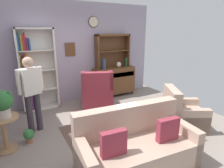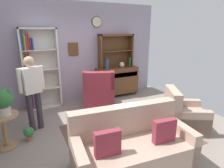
{
  "view_description": "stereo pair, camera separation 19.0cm",
  "coord_description": "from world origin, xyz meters",
  "px_view_note": "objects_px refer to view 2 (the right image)",
  "views": [
    {
      "loc": [
        -1.79,
        -3.11,
        2.06
      ],
      "look_at": [
        0.1,
        0.2,
        0.95
      ],
      "focal_mm": 30.27,
      "sensor_mm": 36.0,
      "label": 1
    },
    {
      "loc": [
        -1.62,
        -3.2,
        2.06
      ],
      "look_at": [
        0.1,
        0.2,
        0.95
      ],
      "focal_mm": 30.27,
      "sensor_mm": 36.0,
      "label": 2
    }
  ],
  "objects_px": {
    "armchair_floral": "(183,116)",
    "vase_round": "(122,65)",
    "vase_tall": "(107,64)",
    "couch_floral": "(132,147)",
    "bookshelf": "(38,72)",
    "book_stack": "(126,114)",
    "person_reading": "(32,89)",
    "potted_plant_large": "(3,100)",
    "plant_stand": "(4,127)",
    "sideboard_hutch": "(116,46)",
    "bottle_wine": "(130,62)",
    "wingback_chair": "(99,95)",
    "coffee_table": "(122,120)",
    "sideboard": "(117,80)",
    "potted_plant_small": "(29,133)"
  },
  "relations": [
    {
      "from": "sideboard_hutch",
      "to": "potted_plant_large",
      "type": "bearing_deg",
      "value": -151.19
    },
    {
      "from": "sideboard_hutch",
      "to": "vase_tall",
      "type": "height_order",
      "value": "sideboard_hutch"
    },
    {
      "from": "sideboard",
      "to": "bookshelf",
      "type": "bearing_deg",
      "value": 177.92
    },
    {
      "from": "coffee_table",
      "to": "book_stack",
      "type": "relative_size",
      "value": 3.76
    },
    {
      "from": "bookshelf",
      "to": "vase_round",
      "type": "bearing_deg",
      "value": -3.54
    },
    {
      "from": "vase_round",
      "to": "person_reading",
      "type": "height_order",
      "value": "person_reading"
    },
    {
      "from": "couch_floral",
      "to": "vase_round",
      "type": "bearing_deg",
      "value": 63.04
    },
    {
      "from": "vase_round",
      "to": "couch_floral",
      "type": "bearing_deg",
      "value": -116.96
    },
    {
      "from": "sideboard",
      "to": "vase_round",
      "type": "height_order",
      "value": "vase_round"
    },
    {
      "from": "bottle_wine",
      "to": "wingback_chair",
      "type": "distance_m",
      "value": 1.59
    },
    {
      "from": "vase_round",
      "to": "vase_tall",
      "type": "bearing_deg",
      "value": -178.51
    },
    {
      "from": "plant_stand",
      "to": "person_reading",
      "type": "bearing_deg",
      "value": 38.48
    },
    {
      "from": "armchair_floral",
      "to": "plant_stand",
      "type": "xyz_separation_m",
      "value": [
        -3.34,
        0.96,
        0.1
      ]
    },
    {
      "from": "potted_plant_large",
      "to": "potted_plant_small",
      "type": "relative_size",
      "value": 1.79
    },
    {
      "from": "armchair_floral",
      "to": "vase_round",
      "type": "bearing_deg",
      "value": 92.85
    },
    {
      "from": "potted_plant_large",
      "to": "person_reading",
      "type": "xyz_separation_m",
      "value": [
        0.5,
        0.47,
        -0.0
      ]
    },
    {
      "from": "bookshelf",
      "to": "book_stack",
      "type": "distance_m",
      "value": 2.65
    },
    {
      "from": "sideboard_hutch",
      "to": "sideboard",
      "type": "bearing_deg",
      "value": -90.0
    },
    {
      "from": "sideboard_hutch",
      "to": "couch_floral",
      "type": "xyz_separation_m",
      "value": [
        -1.34,
        -3.06,
        -1.25
      ]
    },
    {
      "from": "wingback_chair",
      "to": "couch_floral",
      "type": "bearing_deg",
      "value": -100.67
    },
    {
      "from": "bottle_wine",
      "to": "armchair_floral",
      "type": "distance_m",
      "value": 2.53
    },
    {
      "from": "bookshelf",
      "to": "wingback_chair",
      "type": "distance_m",
      "value": 1.71
    },
    {
      "from": "coffee_table",
      "to": "potted_plant_large",
      "type": "bearing_deg",
      "value": 163.34
    },
    {
      "from": "bookshelf",
      "to": "potted_plant_large",
      "type": "distance_m",
      "value": 1.81
    },
    {
      "from": "sideboard_hutch",
      "to": "armchair_floral",
      "type": "distance_m",
      "value": 2.91
    },
    {
      "from": "bottle_wine",
      "to": "person_reading",
      "type": "distance_m",
      "value": 3.1
    },
    {
      "from": "sideboard",
      "to": "coffee_table",
      "type": "height_order",
      "value": "sideboard"
    },
    {
      "from": "vase_tall",
      "to": "couch_floral",
      "type": "xyz_separation_m",
      "value": [
        -0.95,
        -2.87,
        -0.76
      ]
    },
    {
      "from": "vase_round",
      "to": "plant_stand",
      "type": "xyz_separation_m",
      "value": [
        -3.22,
        -1.47,
        -0.61
      ]
    },
    {
      "from": "potted_plant_small",
      "to": "coffee_table",
      "type": "relative_size",
      "value": 0.33
    },
    {
      "from": "vase_round",
      "to": "plant_stand",
      "type": "height_order",
      "value": "vase_round"
    },
    {
      "from": "vase_round",
      "to": "armchair_floral",
      "type": "xyz_separation_m",
      "value": [
        0.12,
        -2.43,
        -0.72
      ]
    },
    {
      "from": "sideboard_hutch",
      "to": "bottle_wine",
      "type": "relative_size",
      "value": 3.83
    },
    {
      "from": "couch_floral",
      "to": "wingback_chair",
      "type": "xyz_separation_m",
      "value": [
        0.43,
        2.26,
        0.07
      ]
    },
    {
      "from": "bookshelf",
      "to": "plant_stand",
      "type": "relative_size",
      "value": 3.32
    },
    {
      "from": "bookshelf",
      "to": "armchair_floral",
      "type": "distance_m",
      "value": 3.69
    },
    {
      "from": "sideboard",
      "to": "potted_plant_large",
      "type": "bearing_deg",
      "value": -152.79
    },
    {
      "from": "vase_round",
      "to": "bottle_wine",
      "type": "distance_m",
      "value": 0.27
    },
    {
      "from": "bookshelf",
      "to": "bottle_wine",
      "type": "relative_size",
      "value": 7.32
    },
    {
      "from": "book_stack",
      "to": "coffee_table",
      "type": "bearing_deg",
      "value": -159.92
    },
    {
      "from": "bookshelf",
      "to": "bottle_wine",
      "type": "bearing_deg",
      "value": -3.67
    },
    {
      "from": "bookshelf",
      "to": "vase_tall",
      "type": "bearing_deg",
      "value": -4.9
    },
    {
      "from": "book_stack",
      "to": "person_reading",
      "type": "bearing_deg",
      "value": 147.05
    },
    {
      "from": "vase_round",
      "to": "potted_plant_large",
      "type": "height_order",
      "value": "potted_plant_large"
    },
    {
      "from": "couch_floral",
      "to": "bookshelf",
      "type": "bearing_deg",
      "value": 107.54
    },
    {
      "from": "bottle_wine",
      "to": "coffee_table",
      "type": "height_order",
      "value": "bottle_wine"
    },
    {
      "from": "plant_stand",
      "to": "person_reading",
      "type": "xyz_separation_m",
      "value": [
        0.55,
        0.44,
        0.52
      ]
    },
    {
      "from": "vase_tall",
      "to": "bottle_wine",
      "type": "height_order",
      "value": "vase_tall"
    },
    {
      "from": "vase_tall",
      "to": "vase_round",
      "type": "bearing_deg",
      "value": 1.49
    },
    {
      "from": "potted_plant_large",
      "to": "book_stack",
      "type": "relative_size",
      "value": 2.22
    }
  ]
}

